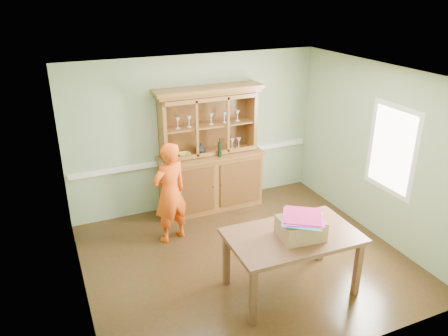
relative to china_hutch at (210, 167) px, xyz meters
name	(u,v)px	position (x,y,z in m)	size (l,w,h in m)	color
floor	(245,259)	(-0.16, -1.75, -0.77)	(4.50, 4.50, 0.00)	#412C14
ceiling	(249,76)	(-0.16, -1.75, 1.93)	(4.50, 4.50, 0.00)	white
wall_back	(196,133)	(-0.16, 0.25, 0.58)	(4.50, 4.50, 0.00)	#8EA77D
wall_left	(74,207)	(-2.41, -1.75, 0.58)	(4.00, 4.00, 0.00)	#8EA77D
wall_right	(377,152)	(2.09, -1.75, 0.58)	(4.00, 4.00, 0.00)	#8EA77D
wall_front	(338,252)	(-0.16, -3.75, 0.58)	(4.50, 4.50, 0.00)	#8EA77D
chair_rail	(197,158)	(-0.16, 0.22, 0.13)	(4.41, 0.05, 0.08)	white
framed_map	(71,181)	(-2.39, -1.45, 0.78)	(0.03, 0.60, 0.46)	#351F15
window_panel	(391,150)	(2.07, -2.05, 0.73)	(0.03, 0.96, 1.36)	white
china_hutch	(210,167)	(0.00, 0.00, 0.00)	(1.86, 0.61, 2.19)	brown
dining_table	(293,241)	(0.10, -2.58, -0.03)	(1.69, 1.04, 0.83)	brown
cardboard_box	(301,228)	(0.15, -2.67, 0.19)	(0.53, 0.43, 0.25)	#926D4B
kite_stack	(302,219)	(0.13, -2.71, 0.34)	(0.63, 0.63, 0.06)	#52C83A
person	(170,193)	(-0.97, -0.78, 0.04)	(0.59, 0.39, 1.62)	#E64D0E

